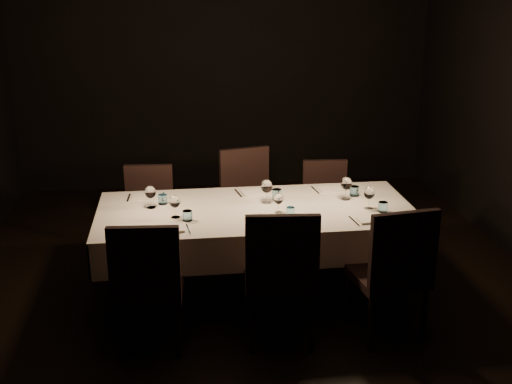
{
  "coord_description": "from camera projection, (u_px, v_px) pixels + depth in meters",
  "views": [
    {
      "loc": [
        -0.61,
        -4.77,
        2.53
      ],
      "look_at": [
        0.0,
        0.0,
        0.9
      ],
      "focal_mm": 45.0,
      "sensor_mm": 36.0,
      "label": 1
    }
  ],
  "objects": [
    {
      "name": "place_setting_far_right",
      "position": [
        344.0,
        187.0,
        5.39
      ],
      "size": [
        0.36,
        0.41,
        0.19
      ],
      "rotation": [
        0.0,
        0.0,
        0.12
      ],
      "color": "white",
      "rests_on": "dining_table"
    },
    {
      "name": "chair_far_right",
      "position": [
        325.0,
        202.0,
        6.08
      ],
      "size": [
        0.45,
        0.45,
        0.87
      ],
      "rotation": [
        0.0,
        0.0,
        -0.07
      ],
      "color": "black",
      "rests_on": "ground"
    },
    {
      "name": "place_setting_far_left",
      "position": [
        152.0,
        195.0,
        5.2
      ],
      "size": [
        0.33,
        0.41,
        0.18
      ],
      "rotation": [
        0.0,
        0.0,
        -0.05
      ],
      "color": "white",
      "rests_on": "dining_table"
    },
    {
      "name": "chair_far_left",
      "position": [
        149.0,
        211.0,
        5.82
      ],
      "size": [
        0.46,
        0.46,
        0.9
      ],
      "rotation": [
        0.0,
        0.0,
        -0.07
      ],
      "color": "black",
      "rests_on": "ground"
    },
    {
      "name": "chair_far_center",
      "position": [
        249.0,
        198.0,
        6.0
      ],
      "size": [
        0.58,
        0.58,
        1.0
      ],
      "rotation": [
        0.0,
        0.0,
        0.23
      ],
      "color": "black",
      "rests_on": "ground"
    },
    {
      "name": "place_setting_near_center",
      "position": [
        281.0,
        209.0,
        4.92
      ],
      "size": [
        0.3,
        0.39,
        0.16
      ],
      "rotation": [
        0.0,
        0.0,
        -0.07
      ],
      "color": "white",
      "rests_on": "dining_table"
    },
    {
      "name": "place_setting_near_right",
      "position": [
        373.0,
        204.0,
        5.0
      ],
      "size": [
        0.34,
        0.41,
        0.18
      ],
      "rotation": [
        0.0,
        0.0,
        0.11
      ],
      "color": "white",
      "rests_on": "dining_table"
    },
    {
      "name": "room",
      "position": [
        256.0,
        118.0,
        4.88
      ],
      "size": [
        5.01,
        6.01,
        3.01
      ],
      "color": "black",
      "rests_on": "ground"
    },
    {
      "name": "chair_near_right",
      "position": [
        393.0,
        268.0,
        4.53
      ],
      "size": [
        0.56,
        0.56,
        1.03
      ],
      "rotation": [
        0.0,
        0.0,
        3.28
      ],
      "color": "black",
      "rests_on": "ground"
    },
    {
      "name": "place_setting_far_center",
      "position": [
        266.0,
        190.0,
        5.31
      ],
      "size": [
        0.37,
        0.42,
        0.2
      ],
      "rotation": [
        0.0,
        0.0,
        0.17
      ],
      "color": "white",
      "rests_on": "dining_table"
    },
    {
      "name": "chair_near_center",
      "position": [
        281.0,
        272.0,
        4.47
      ],
      "size": [
        0.54,
        0.54,
        1.04
      ],
      "rotation": [
        0.0,
        0.0,
        3.05
      ],
      "color": "black",
      "rests_on": "ground"
    },
    {
      "name": "chair_near_left",
      "position": [
        148.0,
        281.0,
        4.4
      ],
      "size": [
        0.51,
        0.51,
        0.99
      ],
      "rotation": [
        0.0,
        0.0,
        3.06
      ],
      "color": "black",
      "rests_on": "ground"
    },
    {
      "name": "dining_table",
      "position": [
        256.0,
        217.0,
        5.15
      ],
      "size": [
        2.52,
        1.12,
        0.76
      ],
      "color": "black",
      "rests_on": "ground"
    },
    {
      "name": "place_setting_near_left",
      "position": [
        176.0,
        213.0,
        4.82
      ],
      "size": [
        0.34,
        0.4,
        0.18
      ],
      "rotation": [
        0.0,
        0.0,
        0.11
      ],
      "color": "white",
      "rests_on": "dining_table"
    }
  ]
}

